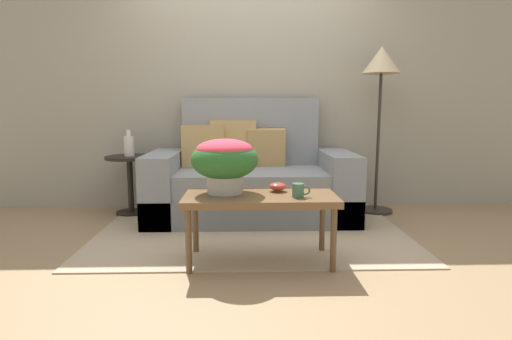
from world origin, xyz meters
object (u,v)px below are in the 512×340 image
at_px(table_vase, 129,145).
at_px(side_table, 130,174).
at_px(couch, 250,182).
at_px(potted_plant, 225,159).
at_px(coffee_mug, 299,190).
at_px(floor_lamp, 381,76).
at_px(coffee_table, 260,202).
at_px(snack_bowl, 278,187).

bearing_deg(table_vase, side_table, 161.39).
distance_m(couch, potted_plant, 1.21).
relative_size(coffee_mug, table_vase, 0.47).
height_order(side_table, floor_lamp, floor_lamp).
relative_size(couch, coffee_mug, 16.04).
relative_size(floor_lamp, coffee_mug, 13.66).
distance_m(side_table, potted_plant, 1.66).
relative_size(coffee_table, potted_plant, 2.24).
height_order(side_table, snack_bowl, side_table).
height_order(couch, side_table, couch).
bearing_deg(potted_plant, coffee_mug, -17.39).
distance_m(couch, coffee_mug, 1.34).
relative_size(coffee_mug, snack_bowl, 0.99).
xyz_separation_m(coffee_mug, snack_bowl, (-0.12, 0.19, -0.01)).
bearing_deg(floor_lamp, snack_bowl, -131.88).
relative_size(coffee_table, snack_bowl, 8.41).
relative_size(coffee_table, floor_lamp, 0.62).
xyz_separation_m(coffee_mug, table_vase, (-1.50, 1.43, 0.17)).
xyz_separation_m(floor_lamp, potted_plant, (-1.48, -1.28, -0.66)).
xyz_separation_m(potted_plant, table_vase, (-1.01, 1.28, -0.02)).
distance_m(potted_plant, coffee_mug, 0.55).
relative_size(coffee_table, table_vase, 4.02).
bearing_deg(table_vase, snack_bowl, -42.03).
bearing_deg(potted_plant, table_vase, 128.20).
height_order(couch, potted_plant, couch).
distance_m(side_table, coffee_mug, 2.08).
xyz_separation_m(floor_lamp, snack_bowl, (-1.11, -1.24, -0.86)).
bearing_deg(side_table, potted_plant, -51.73).
bearing_deg(snack_bowl, floor_lamp, 48.12).
relative_size(floor_lamp, snack_bowl, 13.47).
bearing_deg(coffee_table, potted_plant, 164.66).
bearing_deg(couch, floor_lamp, 6.09).
relative_size(couch, table_vase, 7.55).
relative_size(couch, floor_lamp, 1.17).
xyz_separation_m(couch, side_table, (-1.20, 0.14, 0.06)).
relative_size(side_table, floor_lamp, 0.36).
xyz_separation_m(potted_plant, coffee_mug, (0.49, -0.15, -0.19)).
bearing_deg(snack_bowl, couch, 99.29).
height_order(coffee_table, coffee_mug, coffee_mug).
relative_size(coffee_table, side_table, 1.75).
relative_size(potted_plant, coffee_mug, 3.81).
height_order(couch, coffee_mug, couch).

